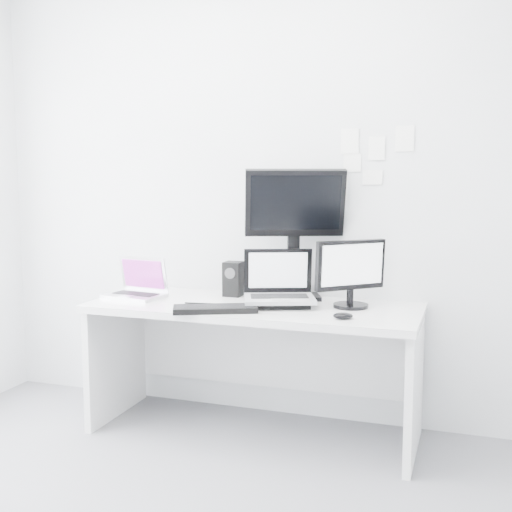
# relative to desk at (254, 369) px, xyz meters

# --- Properties ---
(back_wall) EXTENTS (3.60, 0.00, 3.60)m
(back_wall) POSITION_rel_desk_xyz_m (0.00, 0.35, 0.99)
(back_wall) COLOR silver
(back_wall) RESTS_ON ground
(desk) EXTENTS (1.80, 0.70, 0.73)m
(desk) POSITION_rel_desk_xyz_m (0.00, 0.00, 0.00)
(desk) COLOR silver
(desk) RESTS_ON ground
(macbook) EXTENTS (0.35, 0.29, 0.24)m
(macbook) POSITION_rel_desk_xyz_m (-0.72, -0.04, 0.49)
(macbook) COLOR silver
(macbook) RESTS_ON desk
(speaker) EXTENTS (0.11, 0.11, 0.20)m
(speaker) POSITION_rel_desk_xyz_m (-0.20, 0.20, 0.47)
(speaker) COLOR black
(speaker) RESTS_ON desk
(dell_laptop) EXTENTS (0.45, 0.41, 0.31)m
(dell_laptop) POSITION_rel_desk_xyz_m (0.15, -0.01, 0.52)
(dell_laptop) COLOR #A0A3A7
(dell_laptop) RESTS_ON desk
(rear_monitor) EXTENTS (0.59, 0.40, 0.76)m
(rear_monitor) POSITION_rel_desk_xyz_m (0.16, 0.23, 0.74)
(rear_monitor) COLOR black
(rear_monitor) RESTS_ON desk
(samsung_monitor) EXTENTS (0.43, 0.41, 0.37)m
(samsung_monitor) POSITION_rel_desk_xyz_m (0.52, 0.09, 0.55)
(samsung_monitor) COLOR black
(samsung_monitor) RESTS_ON desk
(keyboard) EXTENTS (0.46, 0.32, 0.03)m
(keyboard) POSITION_rel_desk_xyz_m (-0.13, -0.24, 0.38)
(keyboard) COLOR black
(keyboard) RESTS_ON desk
(mouse) EXTENTS (0.11, 0.09, 0.03)m
(mouse) POSITION_rel_desk_xyz_m (0.53, -0.21, 0.38)
(mouse) COLOR black
(mouse) RESTS_ON desk
(wall_note_0) EXTENTS (0.10, 0.00, 0.14)m
(wall_note_0) POSITION_rel_desk_xyz_m (0.45, 0.34, 1.26)
(wall_note_0) COLOR white
(wall_note_0) RESTS_ON back_wall
(wall_note_1) EXTENTS (0.09, 0.00, 0.13)m
(wall_note_1) POSITION_rel_desk_xyz_m (0.60, 0.34, 1.22)
(wall_note_1) COLOR white
(wall_note_1) RESTS_ON back_wall
(wall_note_2) EXTENTS (0.10, 0.00, 0.14)m
(wall_note_2) POSITION_rel_desk_xyz_m (0.75, 0.34, 1.26)
(wall_note_2) COLOR white
(wall_note_2) RESTS_ON back_wall
(wall_note_3) EXTENTS (0.11, 0.00, 0.08)m
(wall_note_3) POSITION_rel_desk_xyz_m (0.58, 0.34, 1.05)
(wall_note_3) COLOR white
(wall_note_3) RESTS_ON back_wall
(wall_note_4) EXTENTS (0.11, 0.00, 0.14)m
(wall_note_4) POSITION_rel_desk_xyz_m (0.38, 0.34, 1.00)
(wall_note_4) COLOR white
(wall_note_4) RESTS_ON back_wall
(wall_note_5) EXTENTS (0.10, 0.00, 0.10)m
(wall_note_5) POSITION_rel_desk_xyz_m (0.47, 0.34, 1.14)
(wall_note_5) COLOR white
(wall_note_5) RESTS_ON back_wall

